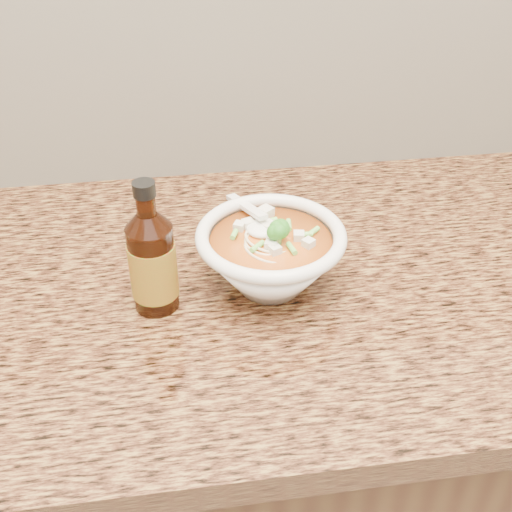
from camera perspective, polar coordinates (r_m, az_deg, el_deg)
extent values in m
cube|color=beige|center=(1.09, -3.77, 19.33)|extent=(4.00, 0.02, 0.50)
cube|color=#371E10|center=(1.26, -1.04, -18.81)|extent=(4.00, 0.65, 0.86)
cube|color=olive|center=(0.93, -1.33, -2.56)|extent=(4.00, 0.68, 0.04)
cylinder|color=white|center=(0.90, 1.27, -2.37)|extent=(0.08, 0.08, 0.01)
torus|color=white|center=(0.85, 1.34, 1.82)|extent=(0.20, 0.20, 0.02)
torus|color=beige|center=(0.85, 2.62, 1.13)|extent=(0.07, 0.07, 0.00)
torus|color=beige|center=(0.86, 2.04, 1.67)|extent=(0.07, 0.07, 0.00)
torus|color=beige|center=(0.85, 2.17, 1.04)|extent=(0.11, 0.11, 0.00)
torus|color=beige|center=(0.87, 1.49, 1.80)|extent=(0.09, 0.09, 0.00)
torus|color=beige|center=(0.84, 0.90, 0.42)|extent=(0.13, 0.13, 0.00)
torus|color=beige|center=(0.87, 0.65, 1.53)|extent=(0.13, 0.13, 0.00)
cube|color=silver|center=(0.83, -0.70, 0.72)|extent=(0.02, 0.02, 0.02)
cube|color=silver|center=(0.82, 1.16, 0.45)|extent=(0.02, 0.02, 0.01)
cube|color=silver|center=(0.83, 1.25, 0.62)|extent=(0.02, 0.02, 0.01)
cube|color=silver|center=(0.87, 4.16, 2.35)|extent=(0.02, 0.02, 0.02)
cube|color=silver|center=(0.83, -0.93, 0.68)|extent=(0.02, 0.02, 0.01)
cube|color=silver|center=(0.81, 1.74, -0.18)|extent=(0.02, 0.02, 0.02)
cube|color=silver|center=(0.87, 2.36, 2.41)|extent=(0.02, 0.02, 0.01)
cube|color=silver|center=(0.84, -2.32, 1.01)|extent=(0.02, 0.02, 0.02)
cube|color=silver|center=(0.86, 3.71, 2.23)|extent=(0.02, 0.02, 0.02)
cube|color=silver|center=(0.84, -1.12, 1.21)|extent=(0.02, 0.02, 0.02)
ellipsoid|color=#196014|center=(0.83, 1.82, 2.17)|extent=(0.04, 0.04, 0.03)
cylinder|color=#7BDD55|center=(0.80, 3.24, -0.56)|extent=(0.02, 0.01, 0.01)
cylinder|color=#7BDD55|center=(0.84, 3.88, 1.22)|extent=(0.01, 0.02, 0.01)
cylinder|color=#7BDD55|center=(0.82, 1.53, 0.53)|extent=(0.01, 0.02, 0.01)
cylinder|color=#7BDD55|center=(0.84, -1.29, 1.39)|extent=(0.02, 0.01, 0.01)
cylinder|color=#7BDD55|center=(0.86, 4.13, 2.15)|extent=(0.02, 0.02, 0.01)
cylinder|color=#7BDD55|center=(0.88, 0.38, 3.24)|extent=(0.02, 0.02, 0.01)
cylinder|color=#7BDD55|center=(0.83, 3.90, 0.87)|extent=(0.02, 0.02, 0.01)
ellipsoid|color=white|center=(0.87, 0.63, 2.47)|extent=(0.05, 0.05, 0.02)
cube|color=white|center=(0.90, -0.88, 4.42)|extent=(0.05, 0.11, 0.03)
cylinder|color=black|center=(0.84, -9.13, -1.03)|extent=(0.07, 0.07, 0.12)
cylinder|color=black|center=(0.78, -9.77, 4.51)|extent=(0.03, 0.03, 0.03)
cylinder|color=black|center=(0.77, -9.93, 5.89)|extent=(0.03, 0.03, 0.02)
cylinder|color=red|center=(0.84, -9.11, -1.16)|extent=(0.07, 0.07, 0.08)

